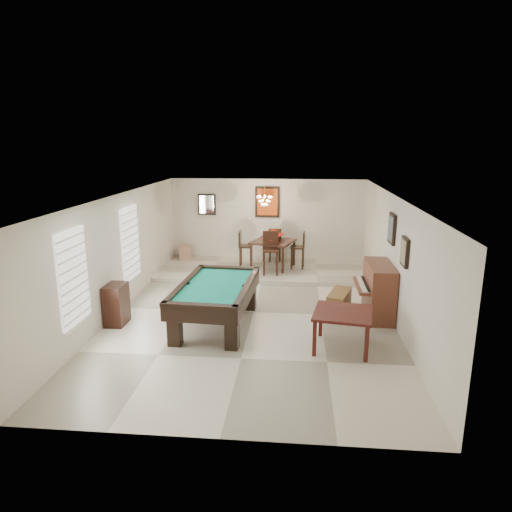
% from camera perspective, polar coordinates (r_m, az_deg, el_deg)
% --- Properties ---
extents(ground_plane, '(6.00, 9.00, 0.02)m').
position_cam_1_polar(ground_plane, '(10.29, -0.31, -7.09)').
color(ground_plane, beige).
extents(wall_back, '(6.00, 0.04, 2.60)m').
position_cam_1_polar(wall_back, '(14.28, 1.43, 4.41)').
color(wall_back, silver).
rests_on(wall_back, ground_plane).
extents(wall_front, '(6.00, 0.04, 2.60)m').
position_cam_1_polar(wall_front, '(5.68, -4.80, -11.17)').
color(wall_front, silver).
rests_on(wall_front, ground_plane).
extents(wall_left, '(0.04, 9.00, 2.60)m').
position_cam_1_polar(wall_left, '(10.61, -16.67, 0.36)').
color(wall_left, silver).
rests_on(wall_left, ground_plane).
extents(wall_right, '(0.04, 9.00, 2.60)m').
position_cam_1_polar(wall_right, '(10.06, 16.94, -0.39)').
color(wall_right, silver).
rests_on(wall_right, ground_plane).
extents(ceiling, '(6.00, 9.00, 0.04)m').
position_cam_1_polar(ceiling, '(9.66, -0.33, 7.49)').
color(ceiling, white).
rests_on(ceiling, wall_back).
extents(dining_step, '(6.00, 2.50, 0.12)m').
position_cam_1_polar(dining_step, '(13.34, 1.04, -1.76)').
color(dining_step, beige).
rests_on(dining_step, ground_plane).
extents(window_left_front, '(0.06, 1.00, 1.70)m').
position_cam_1_polar(window_left_front, '(8.64, -21.87, -2.48)').
color(window_left_front, white).
rests_on(window_left_front, wall_left).
extents(window_left_rear, '(0.06, 1.00, 1.70)m').
position_cam_1_polar(window_left_rear, '(11.12, -15.44, 1.59)').
color(window_left_rear, white).
rests_on(window_left_rear, wall_left).
extents(pool_table, '(1.57, 2.69, 0.87)m').
position_cam_1_polar(pool_table, '(9.48, -5.00, -6.17)').
color(pool_table, black).
rests_on(pool_table, ground_plane).
extents(square_table, '(1.19, 1.19, 0.71)m').
position_cam_1_polar(square_table, '(8.63, 10.72, -9.07)').
color(square_table, '#37110D').
rests_on(square_table, ground_plane).
extents(upright_piano, '(0.78, 1.40, 1.17)m').
position_cam_1_polar(upright_piano, '(10.23, 14.33, -4.15)').
color(upright_piano, brown).
rests_on(upright_piano, ground_plane).
extents(piano_bench, '(0.63, 1.01, 0.52)m').
position_cam_1_polar(piano_bench, '(10.25, 10.33, -5.81)').
color(piano_bench, brown).
rests_on(piano_bench, ground_plane).
extents(apothecary_chest, '(0.38, 0.57, 0.86)m').
position_cam_1_polar(apothecary_chest, '(9.96, -17.06, -5.79)').
color(apothecary_chest, black).
rests_on(apothecary_chest, ground_plane).
extents(dining_table, '(1.40, 1.40, 0.92)m').
position_cam_1_polar(dining_table, '(13.31, 2.13, 0.50)').
color(dining_table, black).
rests_on(dining_table, dining_step).
extents(flower_vase, '(0.15, 0.15, 0.22)m').
position_cam_1_polar(flower_vase, '(13.19, 2.16, 2.90)').
color(flower_vase, '#9F1E0D').
rests_on(flower_vase, dining_table).
extents(dining_chair_south, '(0.47, 0.47, 1.18)m').
position_cam_1_polar(dining_chair_south, '(12.58, 1.83, 0.32)').
color(dining_chair_south, black).
rests_on(dining_chair_south, dining_step).
extents(dining_chair_north, '(0.39, 0.39, 1.04)m').
position_cam_1_polar(dining_chair_north, '(14.06, 2.39, 1.49)').
color(dining_chair_north, black).
rests_on(dining_chair_north, dining_step).
extents(dining_chair_west, '(0.40, 0.40, 1.06)m').
position_cam_1_polar(dining_chair_west, '(13.39, -1.26, 0.90)').
color(dining_chair_west, black).
rests_on(dining_chair_west, dining_step).
extents(dining_chair_east, '(0.42, 0.42, 1.07)m').
position_cam_1_polar(dining_chair_east, '(13.26, 5.22, 0.75)').
color(dining_chair_east, black).
rests_on(dining_chair_east, dining_step).
extents(corner_bench, '(0.48, 0.54, 0.40)m').
position_cam_1_polar(corner_bench, '(14.51, -8.92, 0.44)').
color(corner_bench, tan).
rests_on(corner_bench, dining_step).
extents(chandelier, '(0.44, 0.44, 0.60)m').
position_cam_1_polar(chandelier, '(12.87, 1.07, 7.38)').
color(chandelier, '#FFE5B2').
rests_on(chandelier, ceiling).
extents(back_painting, '(0.75, 0.06, 0.95)m').
position_cam_1_polar(back_painting, '(14.16, 1.44, 6.77)').
color(back_painting, '#D84C14').
rests_on(back_painting, wall_back).
extents(back_mirror, '(0.55, 0.06, 0.65)m').
position_cam_1_polar(back_mirror, '(14.42, -6.17, 6.43)').
color(back_mirror, white).
rests_on(back_mirror, wall_back).
extents(right_picture_upper, '(0.06, 0.55, 0.65)m').
position_cam_1_polar(right_picture_upper, '(10.22, 16.64, 3.30)').
color(right_picture_upper, slate).
rests_on(right_picture_upper, wall_right).
extents(right_picture_lower, '(0.06, 0.45, 0.55)m').
position_cam_1_polar(right_picture_lower, '(9.01, 18.11, 0.49)').
color(right_picture_lower, gray).
rests_on(right_picture_lower, wall_right).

